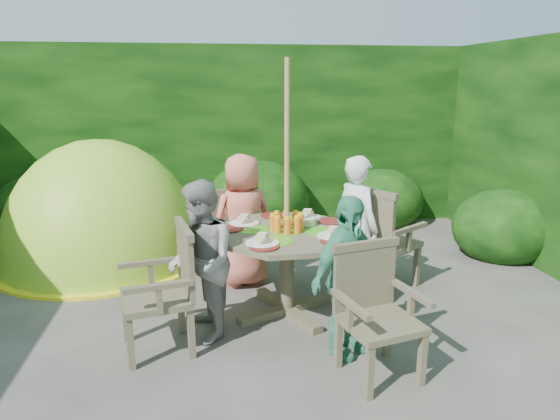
{
  "coord_description": "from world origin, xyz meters",
  "views": [
    {
      "loc": [
        -0.07,
        -3.4,
        2.01
      ],
      "look_at": [
        0.58,
        1.06,
        0.85
      ],
      "focal_mm": 32.0,
      "sensor_mm": 36.0,
      "label": 1
    }
  ],
  "objects": [
    {
      "name": "ground",
      "position": [
        0.0,
        0.0,
        0.0
      ],
      "size": [
        60.0,
        60.0,
        0.0
      ],
      "primitive_type": "plane",
      "color": "#413E3A",
      "rests_on": "ground"
    },
    {
      "name": "hedge_enclosure",
      "position": [
        0.0,
        1.33,
        1.25
      ],
      "size": [
        9.0,
        9.0,
        2.5
      ],
      "color": "black",
      "rests_on": "ground"
    },
    {
      "name": "patio_table",
      "position": [
        0.58,
        0.67,
        0.65
      ],
      "size": [
        1.75,
        1.75,
        0.92
      ],
      "rotation": [
        0.0,
        0.0,
        0.42
      ],
      "color": "#48402F",
      "rests_on": "ground"
    },
    {
      "name": "parasol_pole",
      "position": [
        0.58,
        0.66,
        1.1
      ],
      "size": [
        0.06,
        0.06,
        2.2
      ],
      "primitive_type": "cylinder",
      "rotation": [
        0.0,
        0.0,
        0.42
      ],
      "color": "olive",
      "rests_on": "ground"
    },
    {
      "name": "garden_chair_right",
      "position": [
        1.58,
        1.1,
        0.53
      ],
      "size": [
        0.76,
        0.78,
        0.99
      ],
      "rotation": [
        0.0,
        0.0,
        2.14
      ],
      "color": "#48402F",
      "rests_on": "ground"
    },
    {
      "name": "garden_chair_left",
      "position": [
        -0.42,
        0.2,
        0.5
      ],
      "size": [
        0.61,
        0.66,
        0.94
      ],
      "rotation": [
        0.0,
        0.0,
        -1.35
      ],
      "color": "#48402F",
      "rests_on": "ground"
    },
    {
      "name": "garden_chair_back",
      "position": [
        0.11,
        1.66,
        0.5
      ],
      "size": [
        0.66,
        0.61,
        0.93
      ],
      "rotation": [
        0.0,
        0.0,
        3.38
      ],
      "color": "#48402F",
      "rests_on": "ground"
    },
    {
      "name": "garden_chair_front",
      "position": [
        1.04,
        -0.34,
        0.48
      ],
      "size": [
        0.63,
        0.59,
        0.89
      ],
      "rotation": [
        0.0,
        0.0,
        0.24
      ],
      "color": "#48402F",
      "rests_on": "ground"
    },
    {
      "name": "child_right",
      "position": [
        1.31,
        0.99,
        0.68
      ],
      "size": [
        0.5,
        0.59,
        1.36
      ],
      "primitive_type": "imported",
      "rotation": [
        0.0,
        0.0,
        2.0
      ],
      "color": "white",
      "rests_on": "ground"
    },
    {
      "name": "child_left",
      "position": [
        -0.15,
        0.34,
        0.64
      ],
      "size": [
        0.61,
        0.72,
        1.29
      ],
      "primitive_type": "imported",
      "rotation": [
        0.0,
        0.0,
        -1.35
      ],
      "color": "gray",
      "rests_on": "ground"
    },
    {
      "name": "child_back",
      "position": [
        0.25,
        1.39,
        0.67
      ],
      "size": [
        0.76,
        0.62,
        1.34
      ],
      "primitive_type": "imported",
      "rotation": [
        0.0,
        0.0,
        3.47
      ],
      "color": "#E1715D",
      "rests_on": "ground"
    },
    {
      "name": "child_front",
      "position": [
        0.9,
        -0.07,
        0.62
      ],
      "size": [
        0.76,
        0.67,
        1.23
      ],
      "primitive_type": "imported",
      "rotation": [
        0.0,
        0.0,
        0.65
      ],
      "color": "#46A47F",
      "rests_on": "ground"
    },
    {
      "name": "dome_tent",
      "position": [
        -1.31,
        2.38,
        0.0
      ],
      "size": [
        2.55,
        2.55,
        2.79
      ],
      "rotation": [
        0.0,
        0.0,
        -0.12
      ],
      "color": "#90D829",
      "rests_on": "ground"
    }
  ]
}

